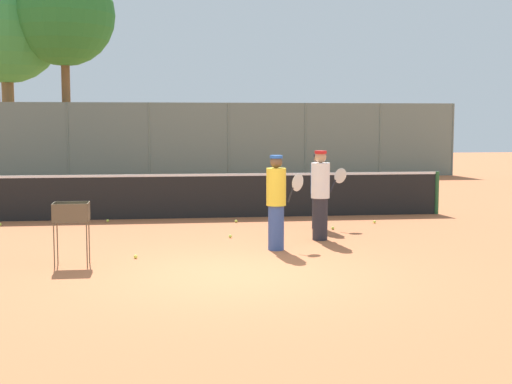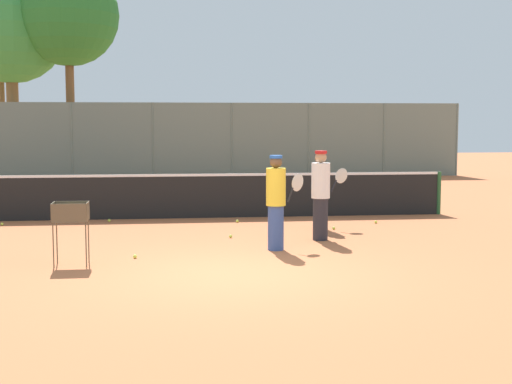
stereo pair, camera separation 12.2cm
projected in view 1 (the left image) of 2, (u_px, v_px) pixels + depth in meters
name	position (u px, v px, depth m)	size (l,w,h in m)	color
ground_plane	(232.00, 275.00, 10.83)	(80.00, 80.00, 0.00)	#B7663D
tennis_net	(207.00, 195.00, 17.14)	(11.65, 0.10, 1.07)	#26592D
back_fence	(189.00, 140.00, 29.13)	(22.66, 0.08, 3.08)	slate
tree_0	(6.00, 28.00, 30.16)	(4.73, 4.73, 8.66)	brown
tree_2	(64.00, 16.00, 29.61)	(4.22, 4.22, 8.84)	brown
player_white_outfit	(319.00, 190.00, 15.40)	(0.87, 0.33, 1.62)	#26262D
player_red_cap	(320.00, 194.00, 13.93)	(0.36, 0.91, 1.76)	#26262D
player_yellow_shirt	(277.00, 201.00, 12.85)	(0.80, 0.59, 1.72)	#334C8C
ball_cart	(72.00, 217.00, 11.45)	(0.56, 0.41, 1.02)	brown
tennis_ball_0	(0.00, 224.00, 15.88)	(0.07, 0.07, 0.07)	#D1E54C
tennis_ball_1	(136.00, 257.00, 12.10)	(0.07, 0.07, 0.07)	#D1E54C
tennis_ball_2	(374.00, 222.00, 16.29)	(0.07, 0.07, 0.07)	#D1E54C
tennis_ball_4	(333.00, 228.00, 15.34)	(0.07, 0.07, 0.07)	#D1E54C
tennis_ball_5	(236.00, 221.00, 16.39)	(0.07, 0.07, 0.07)	#D1E54C
tennis_ball_6	(230.00, 236.00, 14.24)	(0.07, 0.07, 0.07)	#D1E54C
tennis_ball_7	(108.00, 221.00, 16.48)	(0.07, 0.07, 0.07)	#D1E54C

